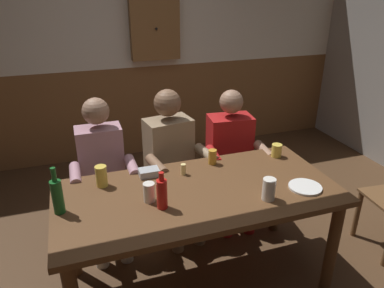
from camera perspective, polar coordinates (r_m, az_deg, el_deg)
ground_plane at (r=2.96m, az=0.22°, el=-19.17°), size 6.52×6.52×0.00m
back_wall_upper at (r=4.40m, az=-10.08°, el=19.69°), size 5.43×0.12×1.23m
back_wall_wainscot at (r=4.63m, az=-9.05°, el=5.19°), size 5.43×0.12×1.10m
dining_table at (r=2.47m, az=1.01°, el=-9.38°), size 1.85×0.89×0.77m
person_0 at (r=2.93m, az=-13.74°, el=-4.14°), size 0.49×0.51×1.24m
person_1 at (r=3.02m, az=-3.07°, el=-2.23°), size 0.55×0.58×1.26m
person_2 at (r=3.20m, az=6.21°, el=-1.32°), size 0.54×0.57×1.20m
table_candle at (r=2.58m, az=-1.37°, el=-3.97°), size 0.04×0.04×0.08m
condiment_caddy at (r=2.59m, az=-6.75°, el=-4.42°), size 0.14×0.10×0.05m
plate_0 at (r=2.55m, az=17.27°, el=-6.45°), size 0.22×0.22×0.01m
bottle_0 at (r=2.28m, az=-20.30°, el=-7.55°), size 0.07×0.07×0.30m
bottle_1 at (r=2.20m, az=-4.72°, el=-7.66°), size 0.07×0.07×0.24m
pint_glass_0 at (r=2.50m, az=-13.98°, el=-4.90°), size 0.08×0.08×0.15m
pint_glass_1 at (r=2.91m, az=13.09°, el=-1.00°), size 0.08×0.08×0.10m
pint_glass_2 at (r=2.29m, az=-6.72°, el=-7.50°), size 0.07×0.07×0.13m
pint_glass_3 at (r=2.34m, az=11.92°, el=-6.91°), size 0.08×0.08×0.14m
pint_glass_4 at (r=2.73m, az=3.21°, el=-2.03°), size 0.06×0.06×0.11m
wall_dart_cabinet at (r=4.34m, az=-5.84°, el=17.58°), size 0.56×0.15×0.70m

